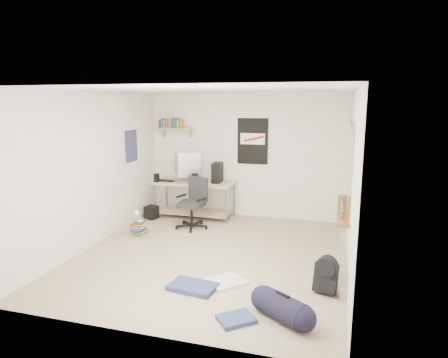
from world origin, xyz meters
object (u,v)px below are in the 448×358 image
(backpack, at_px, (326,278))
(duffel_bag, at_px, (282,308))
(desk, at_px, (195,199))
(book_stack, at_px, (140,227))
(office_chair, at_px, (191,203))

(backpack, height_order, duffel_bag, duffel_bag)
(desk, relative_size, book_stack, 3.39)
(office_chair, bearing_deg, book_stack, -120.06)
(office_chair, relative_size, duffel_bag, 1.66)
(desk, relative_size, duffel_bag, 2.84)
(desk, bearing_deg, book_stack, -130.26)
(backpack, bearing_deg, office_chair, 158.44)
(office_chair, height_order, backpack, office_chair)
(desk, distance_m, backpack, 3.80)
(office_chair, distance_m, book_stack, 1.04)
(book_stack, bearing_deg, office_chair, 40.80)
(office_chair, xyz_separation_m, backpack, (2.51, -1.96, -0.29))
(backpack, bearing_deg, duffel_bag, -102.44)
(office_chair, bearing_deg, backpack, -18.88)
(desk, distance_m, book_stack, 1.47)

